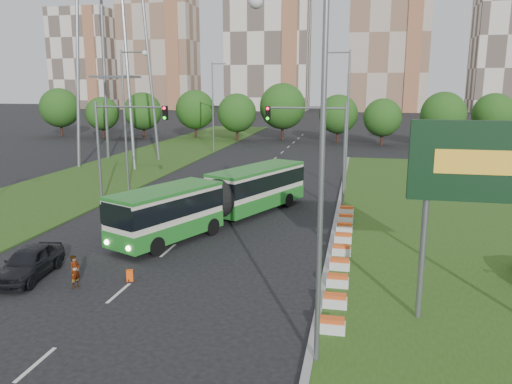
% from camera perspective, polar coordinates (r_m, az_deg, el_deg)
% --- Properties ---
extents(ground, '(360.00, 360.00, 0.00)m').
position_cam_1_polar(ground, '(28.05, -4.27, -7.09)').
color(ground, black).
rests_on(ground, ground).
extents(grass_median, '(14.00, 60.00, 0.15)m').
position_cam_1_polar(grass_median, '(35.09, 20.55, -3.73)').
color(grass_median, '#2A4A15').
rests_on(grass_median, ground).
extents(median_kerb, '(0.30, 60.00, 0.18)m').
position_cam_1_polar(median_kerb, '(34.67, 9.13, -3.25)').
color(median_kerb, gray).
rests_on(median_kerb, ground).
extents(left_verge, '(12.00, 110.00, 0.10)m').
position_cam_1_polar(left_verge, '(57.20, -14.77, 2.62)').
color(left_verge, '#2A4A15').
rests_on(left_verge, ground).
extents(lane_markings, '(0.20, 100.00, 0.01)m').
position_cam_1_polar(lane_markings, '(47.49, -1.09, 1.03)').
color(lane_markings, silver).
rests_on(lane_markings, ground).
extents(flower_planters, '(1.10, 18.10, 0.60)m').
position_cam_1_polar(flower_planters, '(27.66, 9.74, -6.54)').
color(flower_planters, silver).
rests_on(flower_planters, grass_median).
extents(billboard, '(6.00, 0.37, 8.00)m').
position_cam_1_polar(billboard, '(20.22, 25.47, 2.16)').
color(billboard, gray).
rests_on(billboard, ground).
extents(traffic_mast_median, '(5.76, 0.32, 8.00)m').
position_cam_1_polar(traffic_mast_median, '(35.71, 7.53, 5.86)').
color(traffic_mast_median, gray).
rests_on(traffic_mast_median, ground).
extents(traffic_mast_left, '(5.76, 0.32, 8.00)m').
position_cam_1_polar(traffic_mast_left, '(38.93, -15.56, 6.05)').
color(traffic_mast_left, gray).
rests_on(traffic_mast_left, ground).
extents(street_lamps, '(36.00, 60.00, 12.00)m').
position_cam_1_polar(street_lamps, '(37.04, -4.62, 7.17)').
color(street_lamps, gray).
rests_on(street_lamps, ground).
extents(tree_line, '(120.00, 8.00, 9.00)m').
position_cam_1_polar(tree_line, '(80.57, 13.79, 8.57)').
color(tree_line, '#1F4C14').
rests_on(tree_line, ground).
extents(apartment_tower_west, '(26.00, 15.00, 48.00)m').
position_cam_1_polar(apartment_tower_west, '(190.32, -11.04, 16.56)').
color(apartment_tower_west, '#C1B09B').
rests_on(apartment_tower_west, ground).
extents(apartment_tower_cwest, '(28.00, 15.00, 52.00)m').
position_cam_1_polar(apartment_tower_cwest, '(179.14, 1.42, 17.69)').
color(apartment_tower_cwest, silver).
rests_on(apartment_tower_cwest, ground).
extents(apartment_tower_ceast, '(25.00, 15.00, 50.00)m').
position_cam_1_polar(apartment_tower_ceast, '(176.25, 14.91, 17.06)').
color(apartment_tower_ceast, '#C1B09B').
rests_on(apartment_tower_ceast, ground).
extents(midrise_west, '(22.00, 14.00, 36.00)m').
position_cam_1_polar(midrise_west, '(203.29, -19.04, 14.15)').
color(midrise_west, silver).
rests_on(midrise_west, ground).
extents(articulated_bus, '(2.70, 17.33, 2.85)m').
position_cam_1_polar(articulated_bus, '(33.70, -4.54, -0.67)').
color(articulated_bus, beige).
rests_on(articulated_bus, ground).
extents(car_left_near, '(2.37, 4.74, 1.55)m').
position_cam_1_polar(car_left_near, '(26.91, -24.51, -7.32)').
color(car_left_near, black).
rests_on(car_left_near, ground).
extents(car_left_far, '(2.43, 4.22, 1.31)m').
position_cam_1_polar(car_left_far, '(41.33, -9.27, 0.09)').
color(car_left_far, black).
rests_on(car_left_far, ground).
extents(pedestrian, '(0.46, 0.62, 1.56)m').
position_cam_1_polar(pedestrian, '(24.86, -19.99, -8.52)').
color(pedestrian, gray).
rests_on(pedestrian, ground).
extents(shopping_trolley, '(0.31, 0.33, 0.54)m').
position_cam_1_polar(shopping_trolley, '(25.05, -14.22, -9.23)').
color(shopping_trolley, '#FC500D').
rests_on(shopping_trolley, ground).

